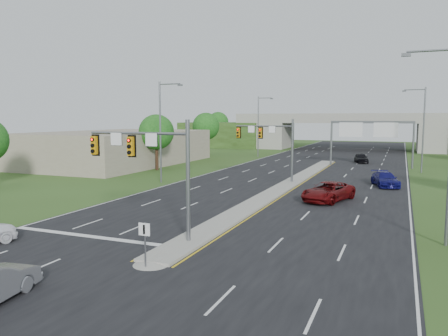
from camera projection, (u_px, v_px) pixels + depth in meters
ground at (189, 243)px, 24.79m from camera, size 240.00×240.00×0.00m
road at (310, 172)px, 56.99m from camera, size 24.00×160.00×0.02m
median at (287, 185)px, 45.94m from camera, size 2.00×54.00×0.16m
median_nose at (151, 263)px, 21.10m from camera, size 2.00×2.00×0.16m
lane_markings at (294, 178)px, 51.61m from camera, size 23.72×160.00×0.01m
signal_mast_near at (152, 159)px, 25.03m from camera, size 6.62×0.60×7.00m
signal_mast_far at (272, 140)px, 48.03m from camera, size 6.62×0.60×7.00m
keep_right_sign at (145, 237)px, 20.45m from camera, size 0.60×0.13×2.20m
sign_gantry at (370, 131)px, 63.01m from camera, size 11.58×0.44×6.67m
overpass at (349, 134)px, 97.98m from camera, size 80.00×14.00×8.10m
lightpole_l_mid at (162, 127)px, 47.48m from camera, size 2.85×0.25×11.00m
lightpole_l_far at (259, 123)px, 79.68m from camera, size 2.85×0.25×11.00m
lightpole_r_near at (448, 136)px, 23.71m from camera, size 2.85×0.25×11.00m
lightpole_r_far at (422, 126)px, 55.90m from camera, size 2.85×0.25×11.00m
tree_l_near at (156, 132)px, 59.30m from camera, size 4.80×4.80×7.60m
tree_l_mid at (206, 126)px, 83.76m from camera, size 5.20×5.20×8.12m
tree_back_a at (218, 122)px, 124.86m from camera, size 6.00×6.00×8.85m
tree_back_b at (265, 124)px, 119.64m from camera, size 5.60×5.60×8.32m
commercial_building at (118, 148)px, 67.96m from camera, size 18.00×30.00×5.00m
car_far_a at (328, 192)px, 37.29m from camera, size 4.40×6.39×1.62m
car_far_b at (385, 179)px, 45.32m from camera, size 3.45×5.49×1.48m
car_far_c at (361, 158)px, 69.38m from camera, size 2.76×4.75×1.52m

